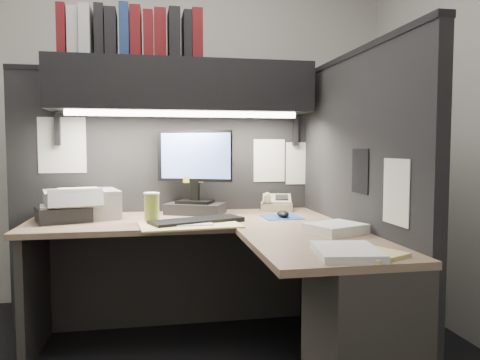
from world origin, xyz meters
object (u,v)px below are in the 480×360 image
(desk, at_px, (259,295))
(telephone, at_px, (276,204))
(monitor, at_px, (195,181))
(overhead_shelf, at_px, (183,87))
(coffee_cup, at_px, (152,208))
(printer, at_px, (81,204))
(notebook_stack, at_px, (64,214))
(keyboard, at_px, (197,221))

(desk, relative_size, telephone, 8.16)
(desk, xyz_separation_m, monitor, (-0.23, 0.74, 0.49))
(desk, relative_size, overhead_shelf, 1.10)
(coffee_cup, bearing_deg, overhead_shelf, 56.34)
(printer, relative_size, notebook_stack, 1.48)
(desk, distance_m, overhead_shelf, 1.33)
(printer, distance_m, notebook_stack, 0.15)
(overhead_shelf, distance_m, notebook_stack, 1.01)
(desk, bearing_deg, keyboard, 124.10)
(printer, bearing_deg, monitor, -10.88)
(overhead_shelf, xyz_separation_m, telephone, (0.60, 0.06, -0.73))
(desk, bearing_deg, telephone, 69.59)
(desk, xyz_separation_m, printer, (-0.89, 0.70, 0.37))
(telephone, distance_m, printer, 1.20)
(coffee_cup, bearing_deg, monitor, 46.15)
(overhead_shelf, xyz_separation_m, notebook_stack, (-0.67, -0.18, -0.73))
(telephone, xyz_separation_m, printer, (-1.19, -0.11, 0.04))
(monitor, bearing_deg, overhead_shelf, -168.93)
(telephone, relative_size, notebook_stack, 0.77)
(desk, distance_m, printer, 1.19)
(notebook_stack, bearing_deg, keyboard, -15.29)
(keyboard, bearing_deg, notebook_stack, 143.79)
(desk, height_order, overhead_shelf, overhead_shelf)
(monitor, bearing_deg, coffee_cup, -110.19)
(overhead_shelf, bearing_deg, telephone, 5.30)
(telephone, height_order, notebook_stack, same)
(keyboard, xyz_separation_m, printer, (-0.64, 0.32, 0.07))
(overhead_shelf, bearing_deg, notebook_stack, -164.98)
(coffee_cup, xyz_separation_m, printer, (-0.40, 0.24, 0.00))
(monitor, distance_m, keyboard, 0.41)
(desk, distance_m, coffee_cup, 0.77)
(printer, bearing_deg, keyboard, -40.90)
(monitor, bearing_deg, desk, -48.95)
(keyboard, distance_m, coffee_cup, 0.26)
(overhead_shelf, height_order, keyboard, overhead_shelf)
(overhead_shelf, distance_m, monitor, 0.57)
(telephone, distance_m, coffee_cup, 0.87)
(telephone, relative_size, printer, 0.52)
(desk, xyz_separation_m, telephone, (0.30, 0.81, 0.33))
(keyboard, relative_size, coffee_cup, 3.30)
(desk, bearing_deg, notebook_stack, 149.42)
(desk, height_order, monitor, monitor)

